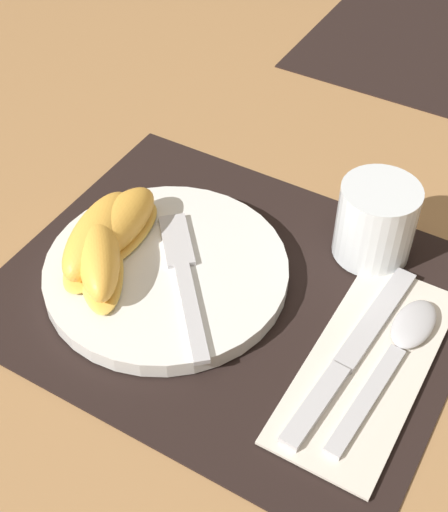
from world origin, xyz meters
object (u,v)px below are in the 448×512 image
object	(u,v)px
spoon	(402,343)
citrus_wedge_2	(99,254)
citrus_wedge_0	(117,226)
plate	(167,271)
knife	(350,355)
fork	(183,271)
citrus_wedge_1	(99,237)
juice_glass	(375,225)

from	to	relation	value
spoon	citrus_wedge_2	distance (m)	0.28
citrus_wedge_0	plate	bearing A→B (deg)	-6.62
spoon	knife	bearing A→B (deg)	-135.81
plate	citrus_wedge_2	size ratio (longest dim) A/B	1.89
plate	fork	xyz separation A→B (m)	(0.02, -0.00, 0.01)
knife	citrus_wedge_1	xyz separation A→B (m)	(-0.25, -0.01, 0.03)
spoon	citrus_wedge_0	xyz separation A→B (m)	(-0.28, -0.02, 0.03)
plate	citrus_wedge_2	xyz separation A→B (m)	(-0.05, -0.03, 0.03)
plate	fork	distance (m)	0.02
citrus_wedge_1	citrus_wedge_2	size ratio (longest dim) A/B	1.08
knife	fork	xyz separation A→B (m)	(-0.17, 0.00, 0.01)
plate	citrus_wedge_1	size ratio (longest dim) A/B	1.75
citrus_wedge_0	spoon	bearing A→B (deg)	5.04
juice_glass	knife	world-z (taller)	juice_glass
juice_glass	knife	xyz separation A→B (m)	(0.03, -0.13, -0.03)
juice_glass	citrus_wedge_0	bearing A→B (deg)	-149.82
citrus_wedge_2	plate	bearing A→B (deg)	33.40
plate	fork	world-z (taller)	fork
knife	fork	world-z (taller)	fork
spoon	fork	size ratio (longest dim) A/B	1.23
plate	citrus_wedge_0	bearing A→B (deg)	173.38
plate	citrus_wedge_0	world-z (taller)	citrus_wedge_0
citrus_wedge_2	spoon	bearing A→B (deg)	13.39
plate	juice_glass	world-z (taller)	juice_glass
knife	spoon	bearing A→B (deg)	44.19
fork	citrus_wedge_0	xyz separation A→B (m)	(-0.08, 0.01, 0.01)
citrus_wedge_1	fork	bearing A→B (deg)	9.74
fork	citrus_wedge_0	size ratio (longest dim) A/B	1.31
juice_glass	citrus_wedge_1	bearing A→B (deg)	-146.29
plate	spoon	xyz separation A→B (m)	(0.22, 0.03, -0.00)
fork	citrus_wedge_2	size ratio (longest dim) A/B	1.23
citrus_wedge_0	citrus_wedge_2	bearing A→B (deg)	-77.60
plate	spoon	size ratio (longest dim) A/B	1.25
plate	spoon	distance (m)	0.22
spoon	citrus_wedge_1	bearing A→B (deg)	-170.77
knife	spoon	distance (m)	0.05
juice_glass	citrus_wedge_1	world-z (taller)	juice_glass
plate	citrus_wedge_0	xyz separation A→B (m)	(-0.06, 0.01, 0.02)
knife	citrus_wedge_0	world-z (taller)	citrus_wedge_0
juice_glass	fork	size ratio (longest dim) A/B	0.52
knife	citrus_wedge_0	xyz separation A→B (m)	(-0.25, 0.01, 0.03)
citrus_wedge_2	knife	bearing A→B (deg)	7.62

